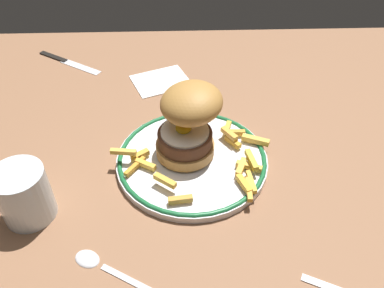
{
  "coord_description": "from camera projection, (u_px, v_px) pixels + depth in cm",
  "views": [
    {
      "loc": [
        -1.64,
        -47.08,
        46.82
      ],
      "look_at": [
        -0.01,
        -0.33,
        4.6
      ],
      "focal_mm": 36.78,
      "sensor_mm": 36.0,
      "label": 1
    }
  ],
  "objects": [
    {
      "name": "ground_plane",
      "position": [
        192.0,
        171.0,
        0.68
      ],
      "size": [
        128.18,
        98.02,
        4.0
      ],
      "primitive_type": "cube",
      "color": "brown"
    },
    {
      "name": "dinner_plate",
      "position": [
        192.0,
        161.0,
        0.66
      ],
      "size": [
        25.22,
        25.22,
        1.6
      ],
      "color": "silver",
      "rests_on": "ground_plane"
    },
    {
      "name": "burger",
      "position": [
        187.0,
        120.0,
        0.63
      ],
      "size": [
        13.3,
        13.01,
        12.1
      ],
      "color": "#B37A3C",
      "rests_on": "dinner_plate"
    },
    {
      "name": "fries_pile",
      "position": [
        212.0,
        160.0,
        0.64
      ],
      "size": [
        26.67,
        18.5,
        2.34
      ],
      "color": "gold",
      "rests_on": "dinner_plate"
    },
    {
      "name": "water_glass",
      "position": [
        25.0,
        197.0,
        0.56
      ],
      "size": [
        7.5,
        7.5,
        8.52
      ],
      "color": "silver",
      "rests_on": "ground_plane"
    },
    {
      "name": "knife",
      "position": [
        64.0,
        60.0,
        0.91
      ],
      "size": [
        15.89,
        11.09,
        0.7
      ],
      "color": "black",
      "rests_on": "ground_plane"
    },
    {
      "name": "spoon",
      "position": [
        96.0,
        262.0,
        0.52
      ],
      "size": [
        12.43,
        8.0,
        0.9
      ],
      "color": "silver",
      "rests_on": "ground_plane"
    },
    {
      "name": "napkin",
      "position": [
        161.0,
        81.0,
        0.85
      ],
      "size": [
        14.17,
        12.95,
        0.4
      ],
      "primitive_type": "cube",
      "rotation": [
        0.0,
        0.0,
        0.39
      ],
      "color": "white",
      "rests_on": "ground_plane"
    }
  ]
}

